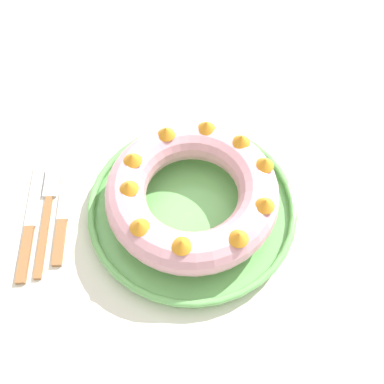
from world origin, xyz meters
name	(u,v)px	position (x,y,z in m)	size (l,w,h in m)	color
ground_plane	(197,326)	(0.00, 0.00, 0.00)	(8.00, 8.00, 0.00)	#4C4742
dining_table	(200,230)	(0.00, 0.00, 0.65)	(1.48, 1.26, 0.72)	silver
serving_dish	(192,207)	(-0.01, 0.00, 0.74)	(0.36, 0.36, 0.03)	#6BB760
bundt_cake	(192,192)	(-0.01, 0.00, 0.79)	(0.28, 0.28, 0.08)	#E09EAD
fork	(47,212)	(-0.27, 0.01, 0.73)	(0.02, 0.21, 0.01)	#936038
serving_knife	(29,229)	(-0.29, -0.02, 0.73)	(0.02, 0.23, 0.01)	#936038
cake_knife	(62,222)	(-0.24, -0.01, 0.73)	(0.02, 0.19, 0.01)	#936038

